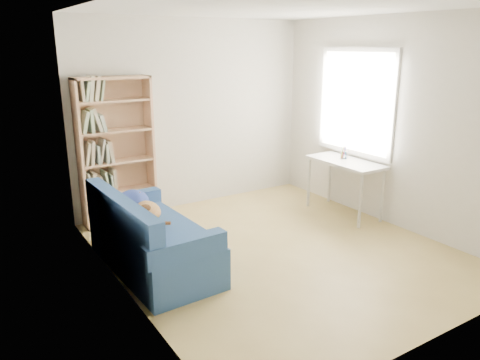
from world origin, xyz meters
The scene contains 6 objects.
ground centered at (0.00, 0.00, 0.00)m, with size 4.00×4.00×0.00m, color tan.
room_shell centered at (0.10, 0.03, 1.64)m, with size 3.54×4.04×2.62m.
sofa centered at (-1.37, 0.37, 0.32)m, with size 0.87×1.71×0.83m.
bookshelf centered at (-1.19, 1.84, 0.86)m, with size 0.94×0.29×1.87m.
desk centered at (1.48, 0.48, 0.67)m, with size 0.50×1.09×0.75m.
pen_cup centered at (1.55, 0.59, 0.81)m, with size 0.09×0.09×0.17m.
Camera 1 is at (-2.96, -3.89, 2.24)m, focal length 35.00 mm.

